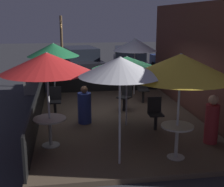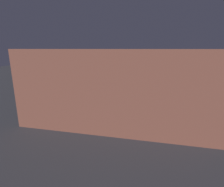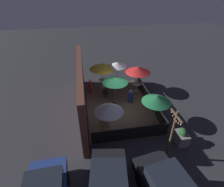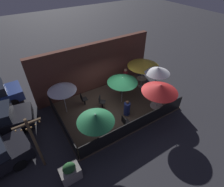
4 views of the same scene
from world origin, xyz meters
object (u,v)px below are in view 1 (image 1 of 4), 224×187
(parked_car_1, at_px, (130,62))
(patio_umbrella_1, at_px, (47,63))
(dining_table_0, at_px, (177,133))
(patio_chair_3, at_px, (55,100))
(patio_umbrella_0, at_px, (181,66))
(patio_umbrella_2, at_px, (120,67))
(patron_1, at_px, (212,121))
(light_post, at_px, (62,48))
(parked_car_0, at_px, (81,62))
(patio_umbrella_4, at_px, (53,50))
(patron_0, at_px, (85,107))
(planter_box, at_px, (32,82))
(patio_umbrella_3, at_px, (135,45))
(patio_umbrella_5, at_px, (127,63))
(dining_table_1, at_px, (50,124))
(parked_car_2, at_px, (176,61))
(patio_chair_1, at_px, (125,96))
(patio_chair_0, at_px, (155,112))
(patio_chair_2, at_px, (143,89))

(parked_car_1, bearing_deg, patio_umbrella_1, -14.90)
(dining_table_0, height_order, patio_chair_3, patio_chair_3)
(patio_umbrella_1, distance_m, dining_table_0, 3.40)
(patio_umbrella_0, bearing_deg, patio_umbrella_2, -86.02)
(patio_umbrella_2, height_order, patron_1, patio_umbrella_2)
(light_post, relative_size, parked_car_0, 0.74)
(patio_umbrella_2, bearing_deg, light_post, -171.86)
(patio_umbrella_4, bearing_deg, patio_chair_3, 1.31)
(patio_umbrella_1, distance_m, patio_umbrella_2, 1.96)
(patron_0, relative_size, parked_car_1, 0.24)
(dining_table_0, height_order, planter_box, planter_box)
(dining_table_0, relative_size, parked_car_0, 0.18)
(patio_umbrella_2, xyz_separation_m, parked_car_1, (-10.21, 2.38, -1.42))
(patio_umbrella_3, bearing_deg, patio_umbrella_5, -16.23)
(dining_table_0, bearing_deg, patio_umbrella_2, -86.02)
(patio_umbrella_4, relative_size, dining_table_1, 2.71)
(dining_table_0, bearing_deg, patio_umbrella_3, 176.40)
(parked_car_1, bearing_deg, parked_car_2, 97.93)
(light_post, height_order, parked_car_2, light_post)
(patio_umbrella_3, relative_size, parked_car_1, 0.49)
(dining_table_1, relative_size, parked_car_1, 0.17)
(parked_car_2, bearing_deg, patio_chair_3, -46.52)
(patron_1, bearing_deg, patio_umbrella_0, 6.90)
(parked_car_0, bearing_deg, patron_0, -11.77)
(patio_umbrella_5, height_order, parked_car_0, patio_umbrella_5)
(patio_umbrella_0, height_order, planter_box, patio_umbrella_0)
(patio_chair_3, relative_size, parked_car_2, 0.23)
(patio_umbrella_1, bearing_deg, patio_umbrella_2, 51.11)
(parked_car_2, bearing_deg, dining_table_1, -38.20)
(patio_chair_1, xyz_separation_m, parked_car_0, (-6.88, -1.11, 0.21))
(patio_chair_0, xyz_separation_m, planter_box, (-5.45, -3.90, -0.13))
(patio_umbrella_3, bearing_deg, patio_chair_3, -52.01)
(patron_1, height_order, planter_box, patron_1)
(patio_umbrella_2, xyz_separation_m, patio_umbrella_5, (-2.39, 0.63, -0.28))
(dining_table_0, distance_m, planter_box, 8.27)
(patio_umbrella_1, distance_m, planter_box, 6.50)
(patio_chair_3, bearing_deg, patio_chair_1, 98.40)
(patio_umbrella_2, bearing_deg, patron_1, 107.44)
(patron_0, bearing_deg, dining_table_0, 178.56)
(patio_umbrella_0, distance_m, patio_chair_2, 4.98)
(patio_chair_2, xyz_separation_m, patron_0, (1.98, -2.31, -0.02))
(patio_chair_1, distance_m, patron_1, 3.48)
(patio_umbrella_1, relative_size, dining_table_1, 2.88)
(patio_umbrella_0, xyz_separation_m, planter_box, (-7.32, -3.84, -1.74))
(patio_chair_3, relative_size, patron_0, 0.84)
(patio_umbrella_0, bearing_deg, dining_table_0, 165.96)
(patio_umbrella_2, xyz_separation_m, light_post, (-8.32, -1.19, -0.41))
(patron_0, height_order, parked_car_2, parked_car_2)
(patio_umbrella_1, distance_m, patio_umbrella_4, 4.24)
(patio_umbrella_2, height_order, patio_umbrella_4, patio_umbrella_2)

